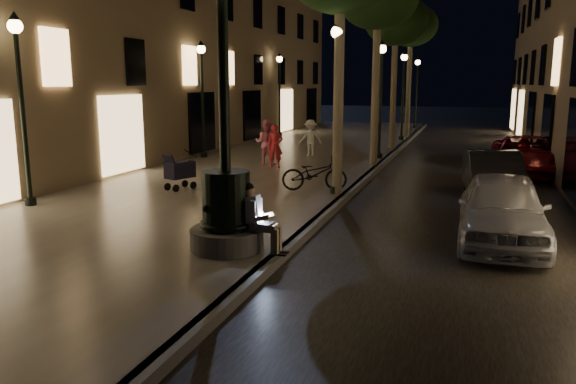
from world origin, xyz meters
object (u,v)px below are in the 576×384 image
at_px(fountain_lamppost, 226,197).
at_px(lamp_curb_d, 417,84).
at_px(lamp_curb_b, 381,84).
at_px(car_third, 524,155).
at_px(stroller, 180,170).
at_px(pedestrian_white, 310,138).
at_px(car_second, 494,176).
at_px(lamp_curb_a, 337,85).
at_px(lamp_left_a, 20,85).
at_px(lamp_curb_c, 403,84).
at_px(car_front, 502,209).
at_px(tree_third, 396,21).
at_px(lamp_left_b, 202,84).
at_px(seated_man_laptop, 257,216).
at_px(tree_far, 411,26).
at_px(pedestrian_pink, 266,142).
at_px(bicycle, 315,174).
at_px(lamp_left_c, 280,84).
at_px(pedestrian_red, 275,146).

height_order(fountain_lamppost, lamp_curb_d, fountain_lamppost).
bearing_deg(lamp_curb_b, car_third, -14.53).
bearing_deg(stroller, pedestrian_white, 102.46).
relative_size(car_second, car_third, 0.83).
relative_size(lamp_curb_a, lamp_left_a, 1.00).
bearing_deg(lamp_curb_c, lamp_curb_b, -90.00).
height_order(lamp_curb_c, car_front, lamp_curb_c).
distance_m(lamp_curb_c, lamp_left_a, 21.22).
height_order(tree_third, lamp_left_b, tree_third).
bearing_deg(lamp_left_a, fountain_lamppost, -17.35).
bearing_deg(lamp_curb_a, pedestrian_white, 110.54).
height_order(seated_man_laptop, tree_far, tree_far).
distance_m(car_third, pedestrian_pink, 9.51).
height_order(car_second, bicycle, car_second).
distance_m(lamp_curb_c, pedestrian_pink, 12.13).
height_order(lamp_curb_a, lamp_curb_b, same).
relative_size(lamp_left_b, car_second, 1.16).
bearing_deg(seated_man_laptop, tree_third, 89.72).
distance_m(lamp_left_c, bicycle, 17.24).
bearing_deg(bicycle, stroller, 87.10).
xyz_separation_m(tree_far, car_second, (4.22, -16.50, -5.75)).
distance_m(tree_far, bicycle, 18.71).
distance_m(lamp_curb_a, bicycle, 2.63).
relative_size(lamp_curb_a, stroller, 4.09).
height_order(tree_third, car_second, tree_third).
bearing_deg(bicycle, car_second, -94.43).
distance_m(fountain_lamppost, lamp_curb_c, 22.10).
bearing_deg(fountain_lamppost, pedestrian_red, 104.14).
relative_size(lamp_curb_d, pedestrian_red, 3.00).
relative_size(lamp_curb_b, lamp_curb_c, 1.00).
height_order(lamp_curb_a, car_third, lamp_curb_a).
bearing_deg(pedestrian_pink, tree_far, -116.56).
relative_size(lamp_curb_a, car_third, 0.96).
distance_m(tree_third, lamp_left_c, 8.65).
relative_size(tree_third, car_front, 1.68).
xyz_separation_m(tree_third, car_second, (4.30, -10.50, -5.45)).
bearing_deg(pedestrian_red, lamp_left_c, 90.88).
bearing_deg(bicycle, tree_far, -21.43).
xyz_separation_m(tree_third, pedestrian_red, (-3.25, -7.87, -5.14)).
bearing_deg(lamp_left_b, car_front, -39.06).
xyz_separation_m(lamp_curb_b, lamp_left_a, (-7.10, -12.00, 0.00)).
height_order(lamp_curb_a, pedestrian_red, lamp_curb_a).
xyz_separation_m(fountain_lamppost, tree_far, (0.78, 24.00, 5.22)).
height_order(lamp_curb_b, bicycle, lamp_curb_b).
height_order(lamp_curb_d, lamp_left_a, same).
relative_size(lamp_curb_b, lamp_left_c, 1.00).
relative_size(stroller, car_front, 0.27).
bearing_deg(tree_third, lamp_curb_c, 90.00).
relative_size(lamp_left_b, pedestrian_pink, 2.77).
xyz_separation_m(car_front, car_second, (0.00, 4.75, -0.04)).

